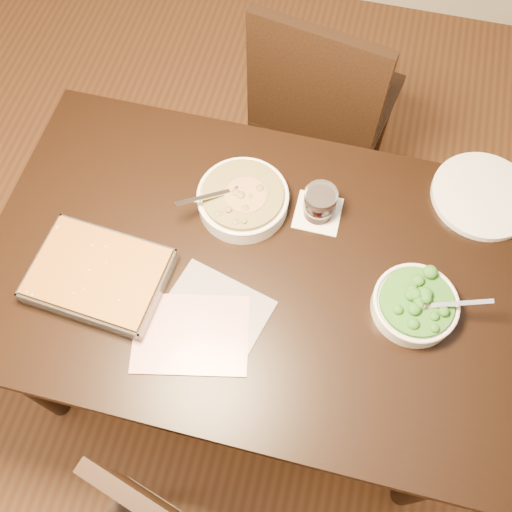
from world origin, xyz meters
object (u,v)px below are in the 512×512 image
table (249,280)px  wine_tumbler (320,203)px  chair_far (322,104)px  baking_dish (99,276)px  broccoli_bowl (415,304)px  stew_bowl (243,199)px  dinner_plate (483,196)px

table → wine_tumbler: wine_tumbler is taller
chair_far → table: bearing=95.9°
table → baking_dish: (-0.36, -0.13, 0.12)m
baking_dish → wine_tumbler: (0.50, 0.33, 0.03)m
table → broccoli_bowl: (0.43, -0.02, 0.12)m
stew_bowl → dinner_plate: bearing=16.2°
broccoli_bowl → baking_dish: (-0.79, -0.11, -0.00)m
baking_dish → broccoli_bowl: bearing=12.9°
baking_dish → table: bearing=24.9°
baking_dish → chair_far: (0.43, 0.90, -0.24)m
wine_tumbler → chair_far: size_ratio=0.10×
table → baking_dish: size_ratio=3.96×
broccoli_bowl → table: bearing=177.6°
broccoli_bowl → baking_dish: bearing=-171.7°
table → stew_bowl: bearing=109.0°
table → stew_bowl: size_ratio=5.59×
dinner_plate → chair_far: size_ratio=0.30×
broccoli_bowl → dinner_plate: 0.41m
baking_dish → wine_tumbler: wine_tumbler is taller
wine_tumbler → chair_far: chair_far is taller
stew_bowl → table: bearing=-71.0°
broccoli_bowl → chair_far: bearing=114.7°
stew_bowl → dinner_plate: size_ratio=0.88×
baking_dish → chair_far: bearing=69.4°
stew_bowl → wine_tumbler: (0.21, 0.02, 0.02)m
baking_dish → dinner_plate: 1.06m
stew_bowl → baking_dish: size_ratio=0.71×
dinner_plate → chair_far: 0.69m
wine_tumbler → dinner_plate: size_ratio=0.34×
table → wine_tumbler: 0.29m
broccoli_bowl → dinner_plate: bearing=68.7°
table → baking_dish: bearing=-159.7°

